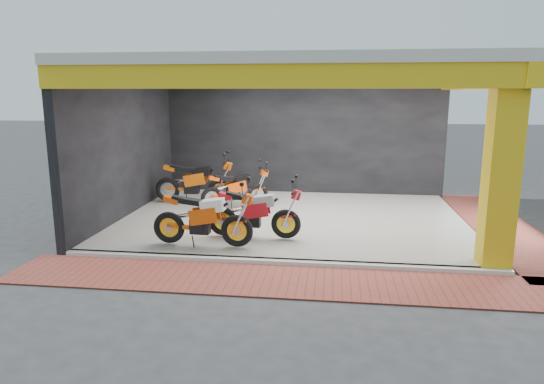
{
  "coord_description": "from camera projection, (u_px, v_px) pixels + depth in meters",
  "views": [
    {
      "loc": [
        0.95,
        -9.22,
        3.05
      ],
      "look_at": [
        -0.38,
        1.06,
        0.9
      ],
      "focal_mm": 32.0,
      "sensor_mm": 36.0,
      "label": 1
    }
  ],
  "objects": [
    {
      "name": "header_beam_right",
      "position": [
        478.0,
        80.0,
        10.47
      ],
      "size": [
        0.3,
        6.4,
        0.4
      ],
      "primitive_type": "cube",
      "color": "gold",
      "rests_on": "corner_column"
    },
    {
      "name": "showroom_floor",
      "position": [
        293.0,
        219.0,
        11.62
      ],
      "size": [
        8.0,
        6.0,
        0.1
      ],
      "primitive_type": "cube",
      "color": "silver",
      "rests_on": "ground"
    },
    {
      "name": "moto_row_a",
      "position": [
        286.0,
        210.0,
        9.73
      ],
      "size": [
        2.07,
        0.84,
        1.24
      ],
      "primitive_type": null,
      "rotation": [
        0.0,
        0.0,
        -0.04
      ],
      "color": "red",
      "rests_on": "showroom_floor"
    },
    {
      "name": "floor_kerb",
      "position": [
        278.0,
        262.0,
        8.69
      ],
      "size": [
        8.0,
        0.2,
        0.1
      ],
      "primitive_type": "cube",
      "color": "silver",
      "rests_on": "ground"
    },
    {
      "name": "back_wall",
      "position": [
        302.0,
        137.0,
        14.29
      ],
      "size": [
        8.2,
        0.2,
        3.5
      ],
      "primitive_type": "cube",
      "color": "black",
      "rests_on": "ground"
    },
    {
      "name": "header_beam_front",
      "position": [
        279.0,
        76.0,
        8.05
      ],
      "size": [
        8.4,
        0.3,
        0.4
      ],
      "primitive_type": "cube",
      "color": "gold",
      "rests_on": "corner_column"
    },
    {
      "name": "left_wall",
      "position": [
        125.0,
        146.0,
        11.79
      ],
      "size": [
        0.2,
        6.2,
        3.5
      ],
      "primitive_type": "cube",
      "color": "black",
      "rests_on": "ground"
    },
    {
      "name": "paver_right",
      "position": [
        502.0,
        228.0,
        11.03
      ],
      "size": [
        1.4,
        7.0,
        0.03
      ],
      "primitive_type": "cube",
      "color": "brown",
      "rests_on": "ground"
    },
    {
      "name": "corner_column",
      "position": [
        501.0,
        171.0,
        8.14
      ],
      "size": [
        0.5,
        0.5,
        3.5
      ],
      "primitive_type": "cube",
      "color": "gold",
      "rests_on": "ground"
    },
    {
      "name": "ground",
      "position": [
        284.0,
        247.0,
        9.69
      ],
      "size": [
        80.0,
        80.0,
        0.0
      ],
      "primitive_type": "plane",
      "color": "#2D2D30",
      "rests_on": "ground"
    },
    {
      "name": "moto_hero",
      "position": [
        237.0,
        215.0,
        9.21
      ],
      "size": [
        2.14,
        0.87,
        1.29
      ],
      "primitive_type": null,
      "rotation": [
        0.0,
        0.0,
        -0.04
      ],
      "color": "#DF4B09",
      "rests_on": "showroom_floor"
    },
    {
      "name": "paver_front",
      "position": [
        273.0,
        280.0,
        7.94
      ],
      "size": [
        9.0,
        1.4,
        0.03
      ],
      "primitive_type": "cube",
      "color": "brown",
      "rests_on": "ground"
    },
    {
      "name": "showroom_ceiling",
      "position": [
        294.0,
        67.0,
        10.9
      ],
      "size": [
        8.4,
        6.4,
        0.2
      ],
      "primitive_type": "cube",
      "color": "beige",
      "rests_on": "corner_column"
    },
    {
      "name": "moto_row_b",
      "position": [
        257.0,
        184.0,
        12.65
      ],
      "size": [
        2.0,
        1.48,
        1.16
      ],
      "primitive_type": null,
      "rotation": [
        0.0,
        0.0,
        0.47
      ],
      "color": "#FF500A",
      "rests_on": "showroom_floor"
    },
    {
      "name": "moto_row_d",
      "position": [
        220.0,
        179.0,
        12.93
      ],
      "size": [
        2.26,
        0.94,
        1.35
      ],
      "primitive_type": null,
      "rotation": [
        0.0,
        0.0,
        0.06
      ],
      "color": "#DE5A09",
      "rests_on": "showroom_floor"
    }
  ]
}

